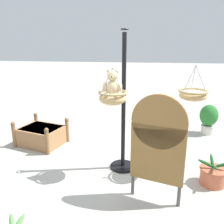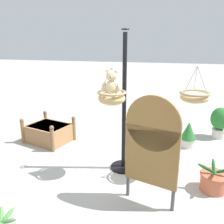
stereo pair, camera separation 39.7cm
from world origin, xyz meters
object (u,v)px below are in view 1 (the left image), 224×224
(wooden_planter_box, at_px, (42,135))
(potted_plant_flowering_red, at_px, (213,175))
(teddy_bear, at_px, (113,85))
(display_sign_board, at_px, (158,141))
(hanging_basket_left_high, at_px, (193,95))
(potted_plant_bushy_green, at_px, (209,118))
(hanging_basket_with_teddy, at_px, (113,97))
(display_pole_central, at_px, (123,129))
(potted_plant_fern_front, at_px, (181,132))

(wooden_planter_box, bearing_deg, potted_plant_flowering_red, 160.94)
(teddy_bear, height_order, display_sign_board, teddy_bear)
(hanging_basket_left_high, bearing_deg, teddy_bear, 8.63)
(wooden_planter_box, distance_m, display_sign_board, 2.95)
(hanging_basket_left_high, relative_size, potted_plant_bushy_green, 0.76)
(hanging_basket_with_teddy, bearing_deg, display_pole_central, -120.96)
(potted_plant_fern_front, relative_size, display_sign_board, 0.36)
(potted_plant_flowering_red, height_order, display_sign_board, display_sign_board)
(potted_plant_flowering_red, bearing_deg, wooden_planter_box, -19.06)
(teddy_bear, bearing_deg, potted_plant_fern_front, -131.89)
(hanging_basket_with_teddy, height_order, potted_plant_fern_front, hanging_basket_with_teddy)
(potted_plant_bushy_green, bearing_deg, potted_plant_fern_front, 42.87)
(teddy_bear, xyz_separation_m, wooden_planter_box, (1.68, -1.06, -1.32))
(display_pole_central, bearing_deg, wooden_planter_box, -23.23)
(hanging_basket_with_teddy, bearing_deg, teddy_bear, 90.00)
(display_pole_central, height_order, teddy_bear, display_pole_central)
(teddy_bear, height_order, potted_plant_flowering_red, teddy_bear)
(hanging_basket_with_teddy, xyz_separation_m, display_sign_board, (-0.68, 0.60, -0.44))
(wooden_planter_box, height_order, display_sign_board, display_sign_board)
(hanging_basket_left_high, bearing_deg, display_pole_central, -4.53)
(display_pole_central, height_order, display_sign_board, display_pole_central)
(potted_plant_flowering_red, xyz_separation_m, display_sign_board, (0.91, 0.51, 0.74))
(display_pole_central, xyz_separation_m, wooden_planter_box, (1.83, -0.78, -0.51))
(wooden_planter_box, distance_m, potted_plant_fern_front, 3.02)
(hanging_basket_left_high, xyz_separation_m, potted_plant_flowering_red, (-0.36, 0.26, -1.21))
(display_pole_central, bearing_deg, teddy_bear, 61.11)
(teddy_bear, relative_size, potted_plant_bushy_green, 0.60)
(wooden_planter_box, bearing_deg, teddy_bear, 147.80)
(teddy_bear, relative_size, wooden_planter_box, 0.39)
(wooden_planter_box, xyz_separation_m, potted_plant_fern_front, (-2.99, -0.41, 0.06))
(hanging_basket_with_teddy, relative_size, potted_plant_flowering_red, 1.12)
(hanging_basket_left_high, height_order, wooden_planter_box, hanging_basket_left_high)
(potted_plant_fern_front, distance_m, display_sign_board, 2.24)
(hanging_basket_with_teddy, height_order, display_sign_board, hanging_basket_with_teddy)
(display_pole_central, bearing_deg, potted_plant_flowering_red, 166.53)
(hanging_basket_with_teddy, bearing_deg, display_sign_board, 138.33)
(hanging_basket_left_high, relative_size, potted_plant_fern_front, 0.99)
(wooden_planter_box, relative_size, potted_plant_bushy_green, 1.55)
(hanging_basket_left_high, height_order, display_sign_board, hanging_basket_left_high)
(hanging_basket_left_high, bearing_deg, potted_plant_bushy_green, -112.54)
(display_pole_central, xyz_separation_m, display_sign_board, (-0.53, 0.85, 0.18))
(potted_plant_fern_front, xyz_separation_m, potted_plant_flowering_red, (-0.28, 1.54, -0.11))
(potted_plant_fern_front, distance_m, potted_plant_bushy_green, 0.99)
(display_pole_central, bearing_deg, potted_plant_fern_front, -134.29)
(potted_plant_fern_front, xyz_separation_m, potted_plant_bushy_green, (-0.72, -0.67, 0.13))
(teddy_bear, distance_m, potted_plant_flowering_red, 2.10)
(teddy_bear, bearing_deg, potted_plant_flowering_red, 177.35)
(potted_plant_flowering_red, height_order, potted_plant_bushy_green, potted_plant_bushy_green)
(teddy_bear, xyz_separation_m, potted_plant_fern_front, (-1.32, -1.47, -1.26))
(wooden_planter_box, bearing_deg, display_sign_board, 145.18)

